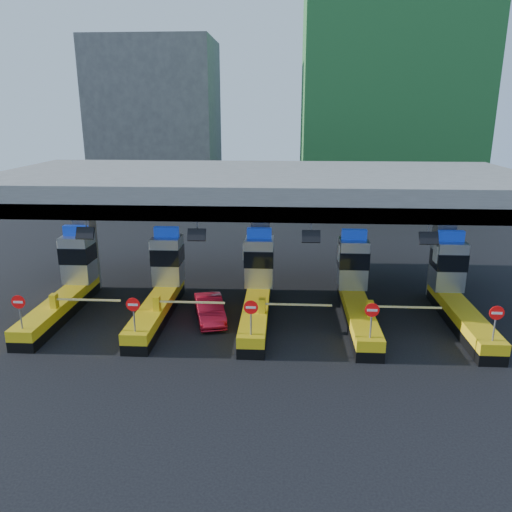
{
  "coord_description": "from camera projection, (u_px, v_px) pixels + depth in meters",
  "views": [
    {
      "loc": [
        1.38,
        -23.93,
        10.1
      ],
      "look_at": [
        -0.07,
        0.0,
        3.13
      ],
      "focal_mm": 35.0,
      "sensor_mm": 36.0,
      "label": 1
    }
  ],
  "objects": [
    {
      "name": "ground",
      "position": [
        257.0,
        314.0,
        25.84
      ],
      "size": [
        120.0,
        120.0,
        0.0
      ],
      "primitive_type": "plane",
      "color": "black",
      "rests_on": "ground"
    },
    {
      "name": "toll_lane_far_left",
      "position": [
        69.0,
        283.0,
        26.29
      ],
      "size": [
        4.43,
        8.0,
        4.16
      ],
      "color": "black",
      "rests_on": "ground"
    },
    {
      "name": "toll_lane_center",
      "position": [
        258.0,
        287.0,
        25.71
      ],
      "size": [
        4.43,
        8.0,
        4.16
      ],
      "color": "black",
      "rests_on": "ground"
    },
    {
      "name": "bg_building_concrete",
      "position": [
        156.0,
        121.0,
        58.64
      ],
      "size": [
        14.0,
        10.0,
        18.0
      ],
      "primitive_type": "cube",
      "color": "#4C4C49",
      "rests_on": "ground"
    },
    {
      "name": "toll_canopy",
      "position": [
        260.0,
        188.0,
        26.88
      ],
      "size": [
        28.0,
        12.09,
        7.0
      ],
      "color": "slate",
      "rests_on": "ground"
    },
    {
      "name": "toll_lane_far_right",
      "position": [
        455.0,
        291.0,
        25.13
      ],
      "size": [
        4.43,
        8.0,
        4.16
      ],
      "color": "black",
      "rests_on": "ground"
    },
    {
      "name": "toll_lane_left",
      "position": [
        162.0,
        285.0,
        26.0
      ],
      "size": [
        4.43,
        8.0,
        4.16
      ],
      "color": "black",
      "rests_on": "ground"
    },
    {
      "name": "toll_lane_right",
      "position": [
        355.0,
        289.0,
        25.42
      ],
      "size": [
        4.43,
        8.0,
        4.16
      ],
      "color": "black",
      "rests_on": "ground"
    },
    {
      "name": "bg_building_scaffold",
      "position": [
        390.0,
        72.0,
        51.91
      ],
      "size": [
        18.0,
        12.0,
        28.0
      ],
      "primitive_type": "cube",
      "color": "#1E5926",
      "rests_on": "ground"
    },
    {
      "name": "red_car",
      "position": [
        210.0,
        309.0,
        24.9
      ],
      "size": [
        2.17,
        3.84,
        1.2
      ],
      "primitive_type": "imported",
      "rotation": [
        0.0,
        0.0,
        0.26
      ],
      "color": "maroon",
      "rests_on": "ground"
    }
  ]
}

